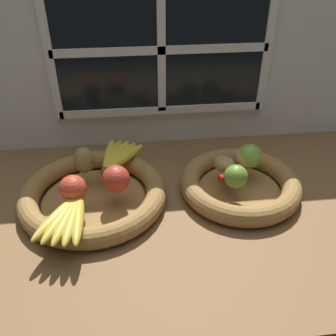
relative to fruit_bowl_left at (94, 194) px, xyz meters
The scene contains 14 objects.
ground_plane 21.61cm from the fruit_bowl_left, ahead, with size 140.00×90.00×3.00cm, color brown.
back_wall 45.69cm from the fruit_bowl_left, 56.13° to the left, with size 140.00×4.60×55.00cm.
fruit_bowl_left is the anchor object (origin of this frame).
fruit_bowl_right 39.49cm from the fruit_bowl_left, ahead, with size 32.82×32.82×5.33cm.
apple_red_front 8.91cm from the fruit_bowl_left, 127.89° to the right, with size 6.64×6.64×6.64cm, color #CC422D.
apple_red_right 9.36cm from the fruit_bowl_left, 22.15° to the right, with size 6.98×6.98×6.98cm, color #B73828.
pear_brown 9.62cm from the fruit_bowl_left, 107.64° to the left, with size 5.48×5.71×7.48cm, color olive.
banana_bunch_front 14.60cm from the fruit_bowl_left, 109.05° to the right, with size 11.88×18.97×2.75cm.
banana_bunch_back 13.80cm from the fruit_bowl_left, 60.54° to the left, with size 13.15×17.92×2.74cm.
potato_oblong 35.95cm from the fruit_bowl_left, ahead, with size 6.17×5.28×4.17cm, color #A38451.
potato_back 42.36cm from the fruit_bowl_left, ahead, with size 6.90×6.00×5.19cm, color tan.
lime_near 37.32cm from the fruit_bowl_left, ahead, with size 6.08×6.08×6.08cm, color olive.
lime_far 43.51cm from the fruit_bowl_left, ahead, with size 6.62×6.62×6.62cm, color #7AAD3D.
chili_pepper 39.69cm from the fruit_bowl_left, ahead, with size 1.98×1.98×14.49cm, color red.
Camera 1 is at (-10.37, -79.66, 62.21)cm, focal length 39.27 mm.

